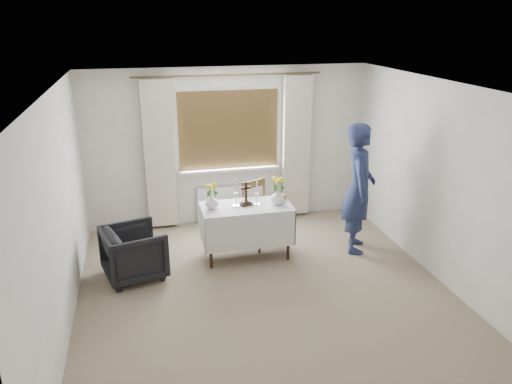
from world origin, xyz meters
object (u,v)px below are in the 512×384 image
armchair (134,253)px  wooden_cross (246,194)px  flower_vase_left (212,202)px  flower_vase_right (278,197)px  wooden_chair (262,214)px  altar_table (246,231)px  person (359,188)px

armchair → wooden_cross: (1.54, 0.26, 0.59)m
flower_vase_left → flower_vase_right: flower_vase_right is taller
wooden_chair → wooden_cross: size_ratio=2.90×
wooden_chair → armchair: wooden_chair is taller
altar_table → wooden_chair: size_ratio=1.28×
altar_table → flower_vase_right: flower_vase_right is taller
person → wooden_cross: bearing=105.3°
wooden_chair → flower_vase_left: (-0.77, -0.30, 0.37)m
wooden_cross → flower_vase_left: bearing=168.1°
flower_vase_left → person: bearing=-3.7°
wooden_chair → flower_vase_right: bearing=-92.4°
flower_vase_left → altar_table: bearing=-1.3°
person → flower_vase_left: size_ratio=9.64×
altar_table → wooden_cross: 0.55m
armchair → wooden_cross: size_ratio=2.24×
altar_table → wooden_chair: bearing=46.4°
flower_vase_left → wooden_cross: bearing=1.9°
wooden_chair → armchair: size_ratio=1.29×
armchair → wooden_chair: bearing=-88.2°
flower_vase_right → flower_vase_left: bearing=177.4°
person → flower_vase_left: (-2.07, 0.13, -0.07)m
armchair → flower_vase_right: 2.05m
altar_table → flower_vase_right: (0.44, -0.03, 0.49)m
person → flower_vase_left: 2.07m
person → wooden_chair: bearing=92.3°
flower_vase_left → wooden_chair: bearing=21.4°
wooden_chair → person: person is taller
wooden_chair → flower_vase_left: bearing=176.6°
armchair → person: person is taller
person → armchair: bearing=112.7°
altar_table → flower_vase_left: flower_vase_left is taller
wooden_cross → armchair: bearing=175.7°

